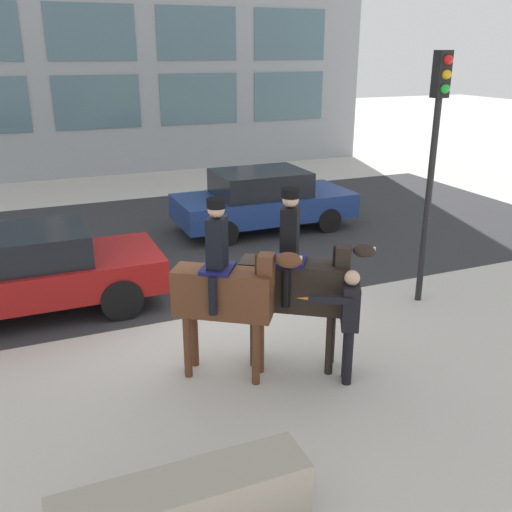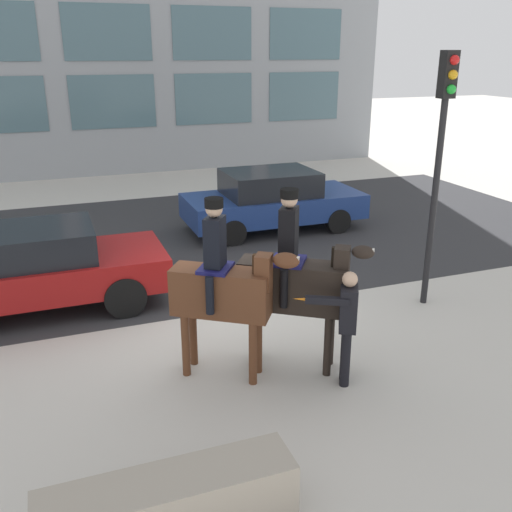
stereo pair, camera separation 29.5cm
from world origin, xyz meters
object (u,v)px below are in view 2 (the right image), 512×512
(street_car_far_lane, at_px, (272,200))
(planter_ledge, at_px, (170,507))
(pedestrian_bystander, at_px, (346,319))
(traffic_light, at_px, (441,143))
(mounted_horse_lead, at_px, (223,287))
(street_car_near_lane, at_px, (35,267))
(mounted_horse_companion, at_px, (295,281))

(street_car_far_lane, distance_m, planter_ledge, 9.73)
(pedestrian_bystander, relative_size, traffic_light, 0.38)
(mounted_horse_lead, height_order, planter_ledge, mounted_horse_lead)
(mounted_horse_lead, distance_m, traffic_light, 4.44)
(traffic_light, bearing_deg, street_car_far_lane, 99.67)
(planter_ledge, bearing_deg, street_car_near_lane, 100.64)
(mounted_horse_companion, xyz_separation_m, street_car_near_lane, (-3.36, 3.25, -0.52))
(mounted_horse_companion, distance_m, planter_ledge, 3.46)
(street_car_near_lane, height_order, street_car_far_lane, street_car_far_lane)
(mounted_horse_lead, distance_m, planter_ledge, 3.00)
(planter_ledge, bearing_deg, traffic_light, 33.40)
(street_car_far_lane, bearing_deg, pedestrian_bystander, -104.22)
(mounted_horse_lead, distance_m, pedestrian_bystander, 1.66)
(street_car_near_lane, bearing_deg, planter_ledge, -79.36)
(mounted_horse_lead, height_order, street_car_near_lane, mounted_horse_lead)
(mounted_horse_companion, relative_size, planter_ledge, 1.09)
(street_car_near_lane, relative_size, planter_ledge, 1.83)
(mounted_horse_companion, height_order, traffic_light, traffic_light)
(mounted_horse_lead, relative_size, planter_ledge, 1.07)
(street_car_near_lane, bearing_deg, mounted_horse_lead, -52.86)
(pedestrian_bystander, bearing_deg, mounted_horse_lead, -0.21)
(street_car_far_lane, bearing_deg, planter_ledge, -117.51)
(mounted_horse_lead, xyz_separation_m, planter_ledge, (-1.32, -2.51, -0.98))
(street_car_far_lane, bearing_deg, mounted_horse_companion, -109.39)
(street_car_near_lane, bearing_deg, traffic_light, -18.20)
(planter_ledge, bearing_deg, pedestrian_bystander, 32.27)
(mounted_horse_companion, relative_size, pedestrian_bystander, 1.60)
(mounted_horse_lead, distance_m, street_car_near_lane, 3.97)
(planter_ledge, bearing_deg, mounted_horse_companion, 46.19)
(mounted_horse_lead, distance_m, mounted_horse_companion, 0.99)
(mounted_horse_companion, distance_m, traffic_light, 3.61)
(pedestrian_bystander, xyz_separation_m, planter_ledge, (-2.74, -1.73, -0.63))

